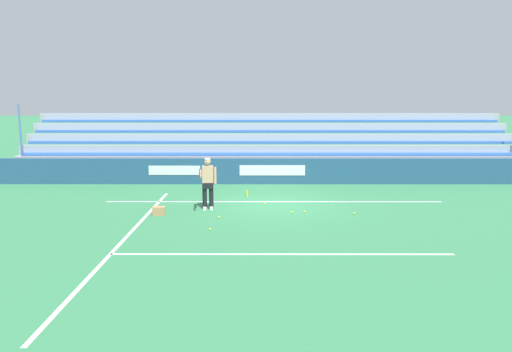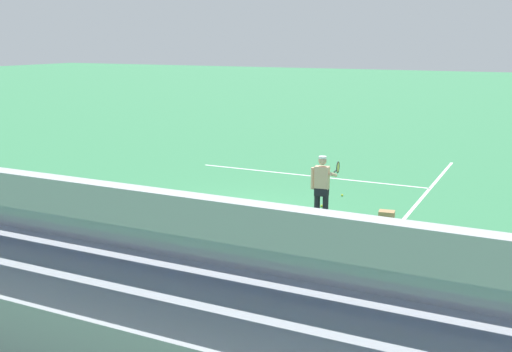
% 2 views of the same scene
% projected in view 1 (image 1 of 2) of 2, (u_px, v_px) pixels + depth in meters
% --- Properties ---
extents(ground_plane, '(160.00, 160.00, 0.00)m').
position_uv_depth(ground_plane, '(274.00, 205.00, 17.34)').
color(ground_plane, '#337A4C').
extents(court_baseline_white, '(12.00, 0.10, 0.01)m').
position_uv_depth(court_baseline_white, '(274.00, 202.00, 17.83)').
color(court_baseline_white, white).
rests_on(court_baseline_white, ground).
extents(court_sideline_white, '(0.10, 12.00, 0.01)m').
position_uv_depth(court_sideline_white, '(127.00, 237.00, 13.40)').
color(court_sideline_white, white).
rests_on(court_sideline_white, ground).
extents(court_service_line_white, '(8.22, 0.10, 0.01)m').
position_uv_depth(court_service_line_white, '(282.00, 254.00, 11.91)').
color(court_service_line_white, white).
rests_on(court_service_line_white, ground).
extents(back_wall_sponsor_board, '(23.87, 0.25, 1.10)m').
position_uv_depth(back_wall_sponsor_board, '(271.00, 171.00, 21.40)').
color(back_wall_sponsor_board, navy).
rests_on(back_wall_sponsor_board, ground).
extents(bleacher_stand, '(22.68, 3.20, 3.40)m').
position_uv_depth(bleacher_stand, '(270.00, 160.00, 23.56)').
color(bleacher_stand, '#9EA3A8').
rests_on(bleacher_stand, ground).
extents(tennis_player, '(0.59, 1.03, 1.71)m').
position_uv_depth(tennis_player, '(208.00, 183.00, 16.53)').
color(tennis_player, black).
rests_on(tennis_player, ground).
extents(ball_box_cardboard, '(0.44, 0.36, 0.26)m').
position_uv_depth(ball_box_cardboard, '(159.00, 211.00, 15.85)').
color(ball_box_cardboard, '#A87F51').
rests_on(ball_box_cardboard, ground).
extents(tennis_ball_far_right, '(0.07, 0.07, 0.07)m').
position_uv_depth(tennis_ball_far_right, '(292.00, 212.00, 16.08)').
color(tennis_ball_far_right, '#CCE533').
rests_on(tennis_ball_far_right, ground).
extents(tennis_ball_by_box, '(0.07, 0.07, 0.07)m').
position_uv_depth(tennis_ball_by_box, '(354.00, 213.00, 15.91)').
color(tennis_ball_by_box, '#CCE533').
rests_on(tennis_ball_by_box, ground).
extents(tennis_ball_midcourt, '(0.07, 0.07, 0.07)m').
position_uv_depth(tennis_ball_midcourt, '(264.00, 204.00, 17.31)').
color(tennis_ball_midcourt, '#CCE533').
rests_on(tennis_ball_midcourt, ground).
extents(tennis_ball_stray_back, '(0.07, 0.07, 0.07)m').
position_uv_depth(tennis_ball_stray_back, '(210.00, 229.00, 14.01)').
color(tennis_ball_stray_back, '#CCE533').
rests_on(tennis_ball_stray_back, ground).
extents(tennis_ball_toward_net, '(0.07, 0.07, 0.07)m').
position_uv_depth(tennis_ball_toward_net, '(219.00, 217.00, 15.38)').
color(tennis_ball_toward_net, '#CCE533').
rests_on(tennis_ball_toward_net, ground).
extents(tennis_ball_far_left, '(0.07, 0.07, 0.07)m').
position_uv_depth(tennis_ball_far_left, '(304.00, 212.00, 16.12)').
color(tennis_ball_far_left, '#CCE533').
rests_on(tennis_ball_far_left, ground).
extents(water_bottle, '(0.07, 0.07, 0.22)m').
position_uv_depth(water_bottle, '(247.00, 193.00, 18.85)').
color(water_bottle, yellow).
rests_on(water_bottle, ground).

